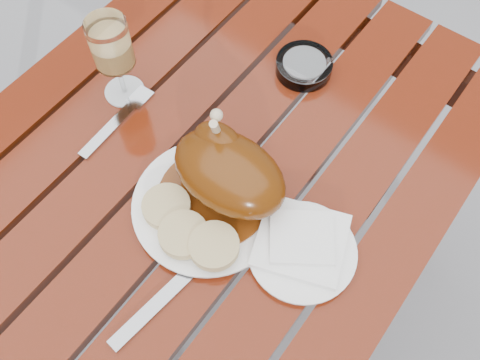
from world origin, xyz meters
name	(u,v)px	position (x,y,z in m)	size (l,w,h in m)	color
ground	(206,306)	(0.00, 0.00, 0.00)	(60.00, 60.00, 0.00)	slate
table	(198,261)	(0.00, 0.00, 0.38)	(0.80, 1.20, 0.75)	maroon
dinner_plate	(208,206)	(0.06, -0.01, 0.76)	(0.25, 0.25, 0.02)	white
roast_duck	(227,170)	(0.07, 0.04, 0.82)	(0.20, 0.19, 0.14)	#5C280A
bread_dumplings	(188,229)	(0.07, -0.07, 0.78)	(0.18, 0.10, 0.03)	tan
wine_glass	(115,61)	(-0.21, 0.09, 0.84)	(0.07, 0.07, 0.17)	#E5B968
side_plate	(302,252)	(0.23, 0.02, 0.76)	(0.17, 0.17, 0.01)	white
napkin	(301,241)	(0.22, 0.03, 0.77)	(0.14, 0.13, 0.01)	white
ashtray	(304,66)	(0.03, 0.33, 0.76)	(0.11, 0.11, 0.03)	#B2B7BC
fork	(114,125)	(-0.18, 0.02, 0.75)	(0.02, 0.17, 0.01)	gray
knife	(170,291)	(0.11, -0.15, 0.75)	(0.02, 0.23, 0.01)	gray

